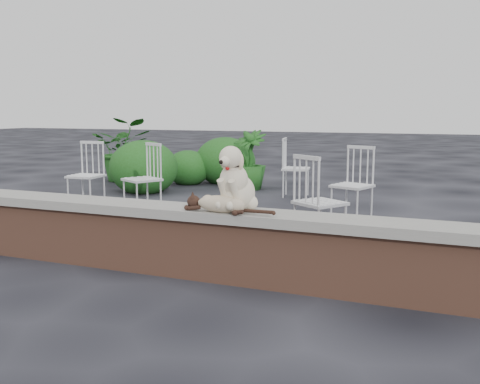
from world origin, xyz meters
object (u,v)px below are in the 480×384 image
at_px(chair_c, 320,201).
at_px(cat, 221,203).
at_px(chair_d, 352,184).
at_px(chair_a, 86,175).
at_px(chair_b, 142,178).
at_px(potted_plant_a, 124,150).
at_px(chair_e, 296,168).
at_px(potted_plant_b, 249,160).
at_px(dog, 238,177).

bearing_deg(chair_c, cat, 107.02).
bearing_deg(chair_d, chair_a, -154.05).
relative_size(chair_b, chair_a, 1.00).
bearing_deg(potted_plant_a, chair_e, -9.37).
bearing_deg(chair_e, chair_b, 133.42).
bearing_deg(cat, chair_d, 87.61).
height_order(chair_a, potted_plant_b, potted_plant_b).
relative_size(chair_d, potted_plant_b, 0.90).
xyz_separation_m(chair_b, potted_plant_a, (-2.11, 2.70, 0.15)).
bearing_deg(chair_a, chair_e, 34.92).
bearing_deg(chair_b, chair_d, 37.50).
bearing_deg(dog, potted_plant_b, 118.01).
relative_size(chair_d, potted_plant_a, 0.76).
distance_m(chair_a, potted_plant_a, 2.91).
height_order(chair_c, chair_e, same).
relative_size(cat, chair_a, 0.96).
bearing_deg(dog, chair_b, 144.13).
distance_m(potted_plant_a, potted_plant_b, 2.69).
bearing_deg(potted_plant_b, chair_d, -44.16).
bearing_deg(chair_d, dog, -79.67).
distance_m(cat, potted_plant_a, 6.68).
distance_m(cat, chair_d, 2.87).
xyz_separation_m(chair_a, potted_plant_a, (-1.16, 2.66, 0.15)).
bearing_deg(potted_plant_a, chair_a, -66.48).
height_order(chair_d, potted_plant_b, potted_plant_b).
height_order(dog, chair_a, dog).
bearing_deg(chair_d, chair_e, 145.61).
bearing_deg(chair_c, potted_plant_b, -24.95).
bearing_deg(potted_plant_b, chair_e, -25.32).
bearing_deg(chair_b, potted_plant_b, 105.68).
height_order(chair_e, potted_plant_a, potted_plant_a).
distance_m(chair_e, chair_d, 2.04).
relative_size(chair_a, chair_c, 1.00).
distance_m(chair_d, potted_plant_b, 3.03).
xyz_separation_m(cat, chair_a, (-3.19, 2.41, -0.19)).
relative_size(cat, chair_c, 0.96).
relative_size(cat, potted_plant_a, 0.73).
height_order(chair_a, chair_c, same).
xyz_separation_m(cat, chair_b, (-2.24, 2.38, -0.19)).
relative_size(chair_c, chair_d, 1.00).
bearing_deg(potted_plant_b, chair_c, -58.83).
relative_size(chair_b, chair_d, 1.00).
bearing_deg(chair_b, potted_plant_a, 156.51).
bearing_deg(dog, chair_d, 88.71).
distance_m(cat, potted_plant_b, 5.20).
distance_m(dog, chair_b, 3.24).
relative_size(chair_b, chair_e, 1.00).
xyz_separation_m(chair_e, chair_d, (1.20, -1.65, 0.00)).
bearing_deg(potted_plant_b, dog, -70.02).
bearing_deg(chair_a, potted_plant_a, 109.08).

